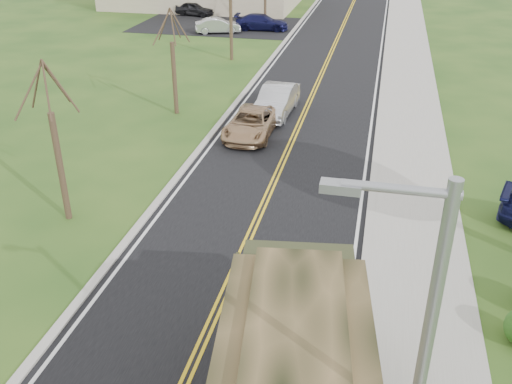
% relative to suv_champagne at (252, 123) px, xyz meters
% --- Properties ---
extents(road, '(8.00, 120.00, 0.01)m').
position_rel_suv_champagne_xyz_m(road, '(2.14, 20.31, -0.66)').
color(road, black).
rests_on(road, ground).
extents(curb_right, '(0.30, 120.00, 0.12)m').
position_rel_suv_champagne_xyz_m(curb_right, '(6.29, 20.31, -0.60)').
color(curb_right, '#9E998E').
rests_on(curb_right, ground).
extents(sidewalk_right, '(3.20, 120.00, 0.10)m').
position_rel_suv_champagne_xyz_m(sidewalk_right, '(8.04, 20.31, -0.61)').
color(sidewalk_right, '#9E998E').
rests_on(sidewalk_right, ground).
extents(curb_left, '(0.30, 120.00, 0.10)m').
position_rel_suv_champagne_xyz_m(curb_left, '(-2.01, 20.31, -0.61)').
color(curb_left, '#9E998E').
rests_on(curb_left, ground).
extents(bare_tree_a, '(1.93, 2.26, 6.08)m').
position_rel_suv_champagne_xyz_m(bare_tree_a, '(-4.87, -9.69, 1.96)').
color(bare_tree_a, '#38281C').
rests_on(bare_tree_a, ground).
extents(bare_tree_b, '(1.83, 2.14, 5.73)m').
position_rel_suv_champagne_xyz_m(bare_tree_b, '(-4.87, 2.31, 1.81)').
color(bare_tree_b, '#38281C').
rests_on(bare_tree_b, ground).
extents(bare_tree_c, '(2.04, 2.39, 6.42)m').
position_rel_suv_champagne_xyz_m(bare_tree_c, '(-4.87, 14.31, 2.11)').
color(bare_tree_c, '#38281C').
rests_on(bare_tree_c, ground).
extents(suv_champagne, '(2.32, 4.82, 1.33)m').
position_rel_suv_champagne_xyz_m(suv_champagne, '(0.00, 0.00, 0.00)').
color(suv_champagne, tan).
rests_on(suv_champagne, ground).
extents(sedan_silver, '(1.93, 4.89, 1.59)m').
position_rel_suv_champagne_xyz_m(sedan_silver, '(0.63, 3.36, 0.13)').
color(sedan_silver, '#ABABB0').
rests_on(sedan_silver, ground).
extents(lot_car_dark, '(4.22, 2.33, 1.36)m').
position_rel_suv_champagne_xyz_m(lot_car_dark, '(-12.96, 30.31, 0.02)').
color(lot_car_dark, black).
rests_on(lot_car_dark, ground).
extents(lot_car_silver, '(4.19, 2.68, 1.31)m').
position_rel_suv_champagne_xyz_m(lot_car_silver, '(-8.41, 22.94, -0.01)').
color(lot_car_silver, '#B5B6BA').
rests_on(lot_car_silver, ground).
extents(lot_car_navy, '(4.93, 2.26, 1.40)m').
position_rel_suv_champagne_xyz_m(lot_car_navy, '(-4.91, 25.07, 0.04)').
color(lot_car_navy, '#0F0F37').
rests_on(lot_car_navy, ground).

